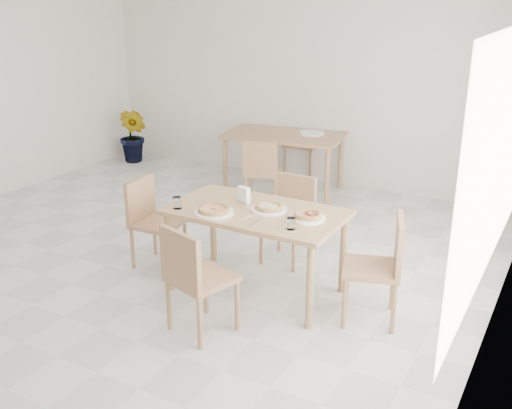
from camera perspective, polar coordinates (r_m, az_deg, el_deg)
The scene contains 22 objects.
room at distance 4.26m, azimuth 22.65°, elevation 4.86°, with size 7.28×7.00×7.00m.
main_table at distance 5.03m, azimuth 0.00°, elevation -1.44°, with size 1.47×0.83×0.75m.
chair_south at distance 4.47m, azimuth -6.00°, elevation -6.59°, with size 0.54×0.54×0.87m.
chair_north at distance 5.73m, azimuth 3.32°, elevation -0.75°, with size 0.42×0.42×0.83m.
chair_west at distance 5.70m, azimuth -10.00°, elevation -1.08°, with size 0.44×0.44×0.84m.
chair_east at distance 4.74m, azimuth 11.96°, elevation -5.37°, with size 0.54×0.54×0.87m.
plate_margherita at distance 4.94m, azimuth -4.04°, elevation -0.74°, with size 0.32×0.32×0.02m, color white.
plate_mushroom at distance 4.99m, azimuth 1.23°, elevation -0.48°, with size 0.30×0.30×0.02m, color white.
plate_pepperoni at distance 4.83m, azimuth 4.91°, elevation -1.26°, with size 0.29×0.29×0.02m, color white.
pizza_margherita at distance 4.93m, azimuth -4.05°, elevation -0.50°, with size 0.33×0.33×0.03m.
pizza_mushroom at distance 4.98m, azimuth 1.23°, elevation -0.23°, with size 0.25×0.25×0.03m.
pizza_pepperoni at distance 4.82m, azimuth 4.92°, elevation -1.00°, with size 0.27×0.27×0.03m.
tumbler_a at distance 4.60m, azimuth 3.36°, elevation -1.82°, with size 0.07×0.07×0.09m, color white.
tumbler_b at distance 5.07m, azimuth -7.52°, elevation 0.17°, with size 0.08×0.08×0.10m, color white.
napkin_holder at distance 5.16m, azimuth -1.17°, elevation 0.91°, with size 0.14×0.09×0.14m.
fork_a at distance 4.83m, azimuth -1.07°, elevation -1.25°, with size 0.01×0.17×0.01m, color silver.
fork_b at distance 4.72m, azimuth -0.08°, elevation -1.76°, with size 0.02×0.19×0.01m, color silver.
second_table at distance 7.73m, azimuth 2.68°, elevation 6.13°, with size 1.59×1.06×0.75m.
chair_back_s at distance 7.12m, azimuth 0.53°, elevation 3.41°, with size 0.52×0.52×0.83m.
chair_back_n at distance 8.46m, azimuth 4.80°, elevation 6.36°, with size 0.46×0.46×0.92m.
plate_empty at distance 7.74m, azimuth 5.33°, elevation 6.79°, with size 0.33×0.33×0.02m, color white.
potted_plant at distance 9.27m, azimuth -11.56°, elevation 6.46°, with size 0.46×0.37×0.83m, color #21631D.
Camera 1 is at (3.42, -3.82, 2.48)m, focal length 42.00 mm.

